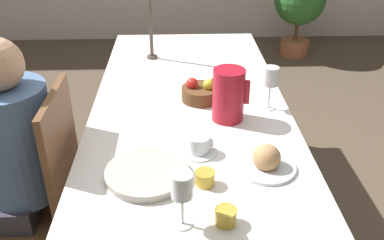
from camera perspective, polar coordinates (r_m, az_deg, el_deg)
The scene contains 15 objects.
ground_plane at distance 2.41m, azimuth -0.27°, elevation -13.28°, with size 20.00×20.00×0.00m, color brown.
dining_table at distance 2.03m, azimuth -0.31°, elevation 0.33°, with size 0.87×1.89×0.75m.
chair_person_side at distance 1.86m, azimuth -19.52°, elevation -10.00°, with size 0.42×0.42×0.98m.
person_seated at distance 1.81m, azimuth -23.13°, elevation -4.58°, with size 0.39×0.41×1.18m.
red_pitcher at distance 1.77m, azimuth 4.88°, elevation 3.39°, with size 0.16×0.13×0.22m.
wine_glass_water at distance 1.87m, azimuth 10.47°, elevation 5.48°, with size 0.06×0.06×0.20m.
wine_glass_juice at distance 1.21m, azimuth -1.35°, elevation -9.14°, with size 0.06×0.06×0.18m.
teacup_near_person at distance 1.58m, azimuth 0.91°, elevation -3.44°, with size 0.14×0.14×0.07m.
serving_tray at distance 1.47m, azimuth -6.03°, elevation -7.10°, with size 0.29×0.29×0.03m.
bread_plate at distance 1.52m, azimuth 9.87°, elevation -5.40°, with size 0.21×0.21×0.10m.
jam_jar_amber at distance 1.43m, azimuth 1.76°, elevation -7.65°, with size 0.07×0.07×0.05m.
jam_jar_red at distance 1.29m, azimuth 4.51°, elevation -12.60°, with size 0.07×0.07×0.05m.
fruit_bowl at distance 1.96m, azimuth 1.13°, elevation 3.72°, with size 0.17×0.17×0.11m.
candlestick_tall at distance 2.42m, azimuth -5.51°, elevation 11.86°, with size 0.06×0.06×0.40m.
potted_plant at distance 4.58m, azimuth 14.14°, elevation 14.75°, with size 0.51×0.51×0.85m.
Camera 1 is at (-0.06, -1.77, 1.64)m, focal length 40.00 mm.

